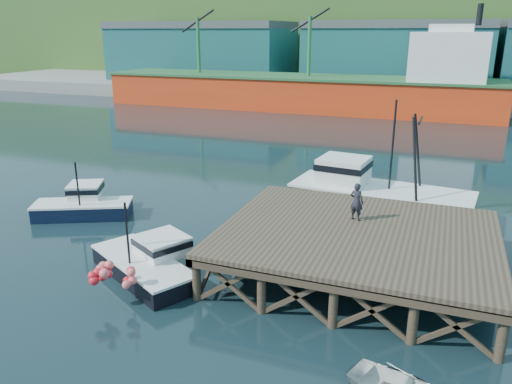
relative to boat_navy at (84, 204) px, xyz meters
The scene contains 11 objects.
ground 11.28m from the boat_navy, ahead, with size 300.00×300.00×0.00m, color black.
wharf 16.78m from the boat_navy, ahead, with size 12.00×10.00×2.62m.
far_quay 69.22m from the boat_navy, 80.75° to the left, with size 160.00×40.00×2.00m, color gray.
warehouse_left 67.91m from the boat_navy, 110.66° to the left, with size 32.00×16.00×9.00m, color #1B5859.
warehouse_mid 64.55m from the boat_navy, 80.03° to the left, with size 28.00×16.00×9.00m, color #1B5859.
cargo_ship 46.46m from the boat_navy, 86.71° to the left, with size 55.50×10.00×13.75m.
hillside 99.48m from the boat_navy, 83.54° to the left, with size 220.00×50.00×22.00m, color #2D511E.
boat_navy is the anchor object (origin of this frame).
boat_black 9.49m from the boat_navy, 34.02° to the right, with size 6.33×5.40×3.71m.
trawler 17.54m from the boat_navy, 20.83° to the left, with size 10.80×4.89×7.00m.
dockworker 16.46m from the boat_navy, ahead, with size 0.66×0.43×1.81m, color black.
Camera 1 is at (8.67, -20.96, 10.64)m, focal length 35.00 mm.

